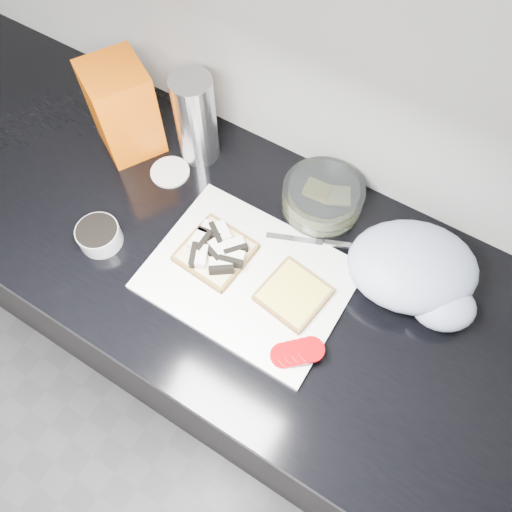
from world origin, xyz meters
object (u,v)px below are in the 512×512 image
(steel_canister, at_px, (196,120))
(bread_bag, at_px, (123,109))
(glass_bowl, at_px, (322,199))
(cutting_board, at_px, (248,277))

(steel_canister, bearing_deg, bread_bag, -159.89)
(bread_bag, bearing_deg, glass_bowl, 37.73)
(glass_bowl, height_order, bread_bag, bread_bag)
(glass_bowl, xyz_separation_m, bread_bag, (-0.48, -0.07, 0.07))
(glass_bowl, relative_size, bread_bag, 0.82)
(cutting_board, height_order, bread_bag, bread_bag)
(cutting_board, distance_m, bread_bag, 0.47)
(glass_bowl, bearing_deg, steel_canister, -178.32)
(steel_canister, bearing_deg, glass_bowl, 1.68)
(cutting_board, xyz_separation_m, glass_bowl, (0.04, 0.23, 0.03))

